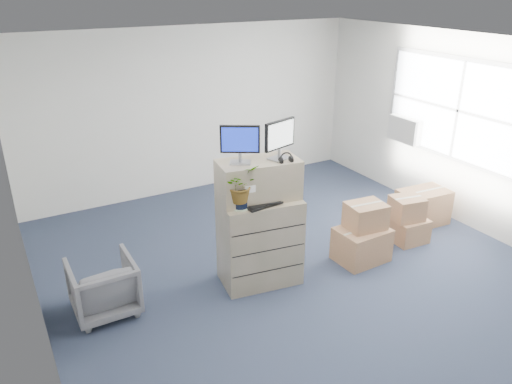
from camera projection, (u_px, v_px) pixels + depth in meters
ground at (308, 280)px, 6.24m from camera, size 7.00×7.00×0.00m
wall_back at (194, 111)px, 8.50m from camera, size 6.00×0.02×2.80m
wall_right at (488, 138)px, 7.04m from camera, size 0.02×7.00×2.80m
window at (459, 110)px, 7.30m from camera, size 0.07×2.72×1.52m
ac_unit at (406, 129)px, 8.18m from camera, size 0.24×0.60×0.40m
filing_cabinet_lower at (260, 241)px, 6.05m from camera, size 1.01×0.70×1.10m
filing_cabinet_upper at (258, 180)px, 5.79m from camera, size 1.00×0.60×0.47m
monitor_left at (240, 142)px, 5.52m from camera, size 0.40×0.26×0.44m
monitor_right at (280, 137)px, 5.65m from camera, size 0.45×0.24×0.46m
headphones at (286, 158)px, 5.63m from camera, size 0.15×0.04×0.15m
keyboard at (263, 204)px, 5.69m from camera, size 0.46×0.23×0.02m
mouse at (287, 198)px, 5.84m from camera, size 0.12×0.09×0.04m
water_bottle at (267, 186)px, 5.89m from camera, size 0.07×0.07×0.25m
phone_dock at (253, 197)px, 5.80m from camera, size 0.07×0.06×0.13m
external_drive at (281, 189)px, 6.05m from camera, size 0.24×0.19×0.07m
tissue_box at (281, 183)px, 6.02m from camera, size 0.25×0.19×0.09m
potted_plant at (240, 189)px, 5.53m from camera, size 0.47×0.51×0.42m
office_chair at (103, 284)px, 5.54m from camera, size 0.69×0.65×0.71m
cardboard_boxes at (396, 221)px, 7.07m from camera, size 2.27×0.93×0.80m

